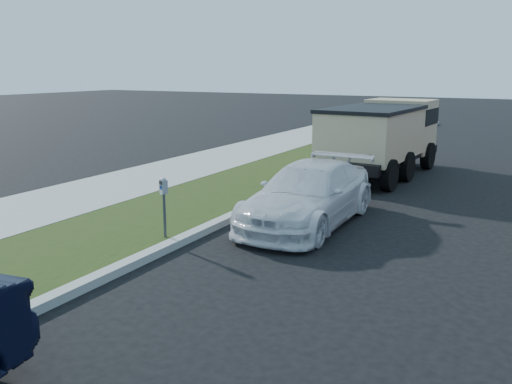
% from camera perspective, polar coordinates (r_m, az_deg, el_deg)
% --- Properties ---
extents(ground, '(120.00, 120.00, 0.00)m').
position_cam_1_polar(ground, '(9.44, 4.66, -8.03)').
color(ground, black).
rests_on(ground, ground).
extents(streetside, '(6.12, 50.00, 0.15)m').
position_cam_1_polar(streetside, '(13.96, -13.23, -1.12)').
color(streetside, '#989890').
rests_on(streetside, ground).
extents(parking_meter, '(0.20, 0.17, 1.21)m').
position_cam_1_polar(parking_meter, '(10.59, -9.69, -0.26)').
color(parking_meter, '#3F4247').
rests_on(parking_meter, ground).
extents(white_wagon, '(1.86, 4.58, 1.33)m').
position_cam_1_polar(white_wagon, '(11.92, 5.55, -0.26)').
color(white_wagon, white).
rests_on(white_wagon, ground).
extents(dump_truck, '(2.70, 6.06, 2.32)m').
position_cam_1_polar(dump_truck, '(18.01, 13.20, 5.97)').
color(dump_truck, black).
rests_on(dump_truck, ground).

